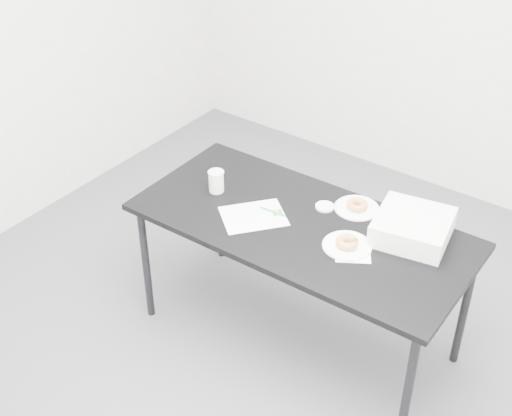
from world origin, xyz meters
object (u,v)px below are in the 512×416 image
Objects in this scene: table at (301,233)px; donut_near at (347,242)px; plate_near at (347,246)px; plate_far at (357,208)px; bakery_box at (413,227)px; coffee_cup at (216,181)px; donut_far at (357,205)px; pen at (273,212)px; scorecard at (253,216)px.

donut_near reaches higher than table.
plate_far is at bearing 111.36° from plate_near.
plate_near is at bearing -140.46° from bakery_box.
plate_far reaches higher than table.
donut_near reaches higher than plate_far.
plate_far is 1.93× the size of coffee_cup.
donut_far reaches higher than plate_near.
table is 15.36× the size of donut_near.
table is 14.26× the size of coffee_cup.
table is 7.21× the size of plate_near.
pen reaches higher than plate_far.
donut_near is (0.00, 0.00, 0.02)m from plate_near.
pen is at bearing -171.38° from bakery_box.
table is 0.28m from donut_near.
donut_far is 0.31× the size of bakery_box.
donut_far is at bearing 59.39° from table.
plate_far is at bearing 0.00° from donut_far.
plate_far is (0.15, 0.26, 0.06)m from table.
donut_far is 0.32m from bakery_box.
plate_far is (-0.12, 0.30, -0.00)m from plate_near.
pen is 0.43m from plate_near.
donut_near is 0.32m from bakery_box.
donut_near is at bearing 45.89° from scorecard.
plate_near is at bearing -68.64° from donut_far.
pen is 0.42× the size of bakery_box.
donut_far reaches higher than scorecard.
coffee_cup is (-0.77, 0.01, 0.03)m from donut_near.
bakery_box is (0.98, 0.23, -0.00)m from coffee_cup.
scorecard is 2.89× the size of donut_far.
table is 5.44× the size of scorecard.
donut_near is at bearing 0.00° from plate_near.
table is at bearing 61.14° from scorecard.
plate_far is (-0.12, 0.30, -0.02)m from donut_near.
table is 0.25m from scorecard.
scorecard is 0.30m from coffee_cup.
plate_far is 0.02m from donut_far.
donut_far is (-0.12, 0.30, -0.00)m from donut_near.
scorecard is 2.15× the size of pen.
donut_far is (0.37, 0.35, 0.02)m from scorecard.
donut_near is 0.32m from plate_far.
coffee_cup is (-0.51, -0.02, 0.11)m from table.
plate_near is (0.27, -0.03, 0.06)m from table.
scorecard is at bearing -173.27° from plate_near.
plate_far is at bearing 59.39° from table.
pen reaches higher than table.
donut_far is (-0.12, 0.30, 0.02)m from plate_near.
table is 0.52m from coffee_cup.
plate_far is at bearing 82.59° from scorecard.
donut_far reaches higher than pen.
donut_far is 0.91× the size of coffee_cup.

